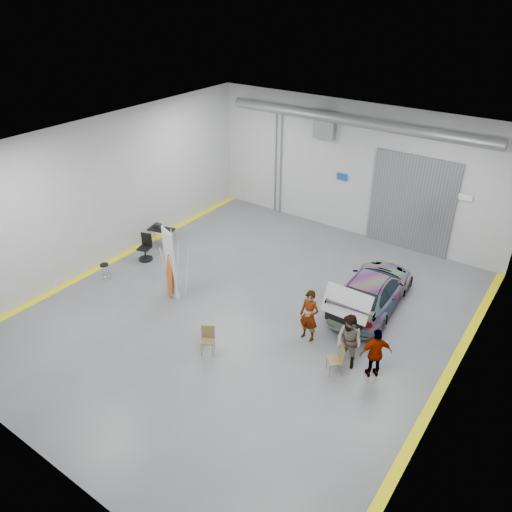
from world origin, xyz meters
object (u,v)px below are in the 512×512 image
Objects in this scene: folding_chair_far at (334,365)px; shop_stool at (105,272)px; office_chair at (146,249)px; folding_chair_near at (208,345)px; person_c at (376,353)px; sedan_car at (372,290)px; person_b at (349,341)px; surfboard_display at (171,270)px; work_table at (160,229)px; person_a at (309,316)px.

folding_chair_far reaches higher than shop_stool.
folding_chair_near is at bearing -42.76° from office_chair.
person_c reaches higher than shop_stool.
person_b is at bearing 98.37° from sedan_car.
work_table is at bearing 160.35° from surfboard_display.
work_table is (-6.53, 4.51, 0.44)m from folding_chair_near.
office_chair reaches higher than folding_chair_far.
folding_chair_far is at bearing 18.95° from surfboard_display.
folding_chair_far is at bearing -16.44° from work_table.
surfboard_display is at bearing -159.99° from person_b.
person_a reaches higher than person_b.
person_a is 1.69m from person_b.
shop_stool is 0.55× the size of work_table.
work_table is (-10.26, 3.03, 0.43)m from folding_chair_far.
sedan_car is 3.09m from person_a.
person_a is at bearing -164.36° from folding_chair_far.
surfboard_display is (-7.81, -0.44, 0.36)m from person_c.
person_a is 1.01× the size of person_b.
folding_chair_far is 0.74× the size of work_table.
office_chair reaches higher than work_table.
shop_stool is at bearing -37.49° from person_c.
folding_chair_far is (6.80, -0.15, -0.91)m from surfboard_display.
sedan_car is at bearing 27.17° from folding_chair_near.
folding_chair_far is at bearing -32.03° from person_a.
person_c is 1.29m from folding_chair_far.
person_b reaches higher than folding_chair_near.
sedan_car is 9.75m from work_table.
office_chair is (-2.94, 1.48, -0.71)m from surfboard_display.
office_chair is at bearing -69.91° from work_table.
person_b is at bearing 123.39° from folding_chair_far.
person_a is at bearing 9.74° from shop_stool.
shop_stool is at bearing -108.76° from office_chair.
work_table is 1.12× the size of office_chair.
folding_chair_near is (-3.89, -2.03, -0.63)m from person_b.
sedan_car is 7.32m from surfboard_display.
folding_chair_far is 10.71m from work_table.
person_b is at bearing 5.76° from shop_stool.
sedan_car is 9.48m from office_chair.
work_table is at bearing 94.66° from office_chair.
person_b is 2.03× the size of folding_chair_near.
folding_chair_far is (-0.15, -0.54, -0.62)m from person_b.
surfboard_display is at bearing -39.82° from work_table.
sedan_car is at bearing 118.50° from person_b.
work_table is at bearing -147.42° from folding_chair_far.
folding_chair_near is 7.95m from work_table.
person_a is 8.31m from office_chair.
folding_chair_far is 1.35× the size of shop_stool.
office_chair is at bearing 120.40° from folding_chair_near.
surfboard_display reaches higher than shop_stool.
person_b is 0.86m from person_c.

